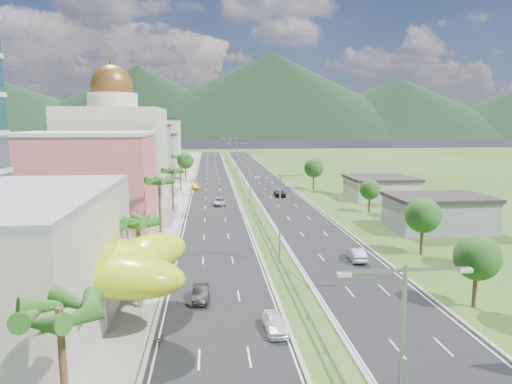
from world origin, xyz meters
name	(u,v)px	position (x,y,z in m)	size (l,w,h in m)	color
ground	(295,294)	(0.00, 0.00, 0.00)	(500.00, 500.00, 0.00)	#2D5119
road_left	(213,181)	(-7.50, 90.00, 0.02)	(11.00, 260.00, 0.04)	black
road_right	(263,180)	(7.50, 90.00, 0.02)	(11.00, 260.00, 0.04)	black
sidewalk_left	(180,181)	(-17.00, 90.00, 0.06)	(7.00, 260.00, 0.12)	gray
median_guardrail	(243,187)	(0.00, 71.99, 0.62)	(0.10, 216.06, 0.76)	gray
streetlight_median_a	(401,358)	(0.00, -25.00, 6.75)	(6.04, 0.25, 11.00)	gray
streetlight_median_b	(280,209)	(0.00, 10.00, 6.75)	(6.04, 0.25, 11.00)	gray
streetlight_median_c	(250,173)	(0.00, 50.00, 6.75)	(6.04, 0.25, 11.00)	gray
streetlight_median_d	(237,157)	(0.00, 95.00, 6.75)	(6.04, 0.25, 11.00)	gray
streetlight_median_e	(230,148)	(0.00, 140.00, 6.75)	(6.04, 0.25, 11.00)	gray
lime_canopy	(75,265)	(-20.00, -4.00, 4.99)	(18.00, 15.00, 7.40)	#BDD014
pink_shophouse	(87,182)	(-28.00, 32.00, 7.50)	(20.00, 15.00, 15.00)	#C95852
domed_building	(115,150)	(-28.00, 55.00, 11.35)	(20.00, 20.00, 28.70)	beige
midrise_grey	(139,157)	(-27.00, 80.00, 8.00)	(16.00, 15.00, 16.00)	slate
midrise_beige	(149,156)	(-27.00, 102.00, 6.50)	(16.00, 15.00, 13.00)	gray
midrise_white	(157,145)	(-27.00, 125.00, 9.00)	(16.00, 15.00, 18.00)	silver
shed_near	(438,214)	(28.00, 25.00, 2.50)	(15.00, 10.00, 5.00)	slate
shed_far	(381,189)	(30.00, 55.00, 2.20)	(14.00, 12.00, 4.40)	gray
palm_tree_a	(60,317)	(-15.50, -22.00, 8.02)	(3.60, 3.60, 9.10)	#47301C
palm_tree_b	(138,225)	(-15.50, 2.00, 7.06)	(3.60, 3.60, 8.10)	#47301C
palm_tree_c	(159,183)	(-15.50, 22.00, 8.50)	(3.60, 3.60, 9.60)	#47301C
palm_tree_d	(172,173)	(-15.50, 45.00, 7.54)	(3.60, 3.60, 8.60)	#47301C
palm_tree_e	(180,158)	(-15.50, 70.00, 8.31)	(3.60, 3.60, 9.40)	#47301C
leafy_tree_lfar	(185,161)	(-15.50, 95.00, 5.58)	(4.90, 4.90, 8.05)	#47301C
leafy_tree_ra	(477,258)	(16.00, -5.00, 4.78)	(4.20, 4.20, 6.90)	#47301C
leafy_tree_rb	(423,216)	(19.00, 12.00, 5.18)	(4.55, 4.55, 7.47)	#47301C
leafy_tree_rc	(370,190)	(22.00, 40.00, 4.37)	(3.85, 3.85, 6.33)	#47301C
leafy_tree_rd	(314,168)	(18.00, 70.00, 5.58)	(4.90, 4.90, 8.05)	#47301C
mountain_ridge	(272,138)	(60.00, 450.00, 0.00)	(860.00, 140.00, 90.00)	black
car_white_near_left	(275,323)	(-3.20, -8.13, 0.76)	(1.70, 4.23, 1.44)	white
car_dark_left	(201,293)	(-9.41, -0.78, 0.73)	(1.46, 4.19, 1.38)	black
car_silver_mid_left	(219,202)	(-6.43, 50.41, 0.79)	(2.48, 5.37, 1.49)	#94959B
car_yellow_far_left	(196,186)	(-11.87, 73.99, 0.76)	(2.03, 4.98, 1.45)	yellow
car_silver_right	(356,254)	(9.65, 10.28, 0.83)	(1.68, 4.81, 1.59)	#9DA0A4
car_dark_far_right	(280,193)	(7.87, 60.53, 0.78)	(2.46, 5.34, 1.48)	black
motorcycle	(161,338)	(-12.30, -9.52, 0.66)	(0.58, 1.93, 1.23)	black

